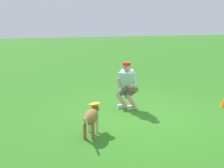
# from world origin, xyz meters

# --- Properties ---
(ground_plane) EXTENTS (60.00, 60.00, 0.00)m
(ground_plane) POSITION_xyz_m (0.00, 0.00, 0.00)
(ground_plane) COLOR #317820
(person) EXTENTS (0.62, 0.71, 1.29)m
(person) POSITION_xyz_m (0.12, -0.64, 0.70)
(person) COLOR silver
(person) RESTS_ON ground_plane
(dog) EXTENTS (0.53, 0.99, 0.59)m
(dog) POSITION_xyz_m (1.41, 0.93, 0.40)
(dog) COLOR olive
(dog) RESTS_ON ground_plane
(frisbee_flying) EXTENTS (0.34, 0.33, 0.08)m
(frisbee_flying) POSITION_xyz_m (1.28, 0.66, 0.60)
(frisbee_flying) COLOR yellow
(frisbee_held) EXTENTS (0.27, 0.26, 0.12)m
(frisbee_held) POSITION_xyz_m (0.08, -0.26, 0.61)
(frisbee_held) COLOR #E65015
(frisbee_held) RESTS_ON person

